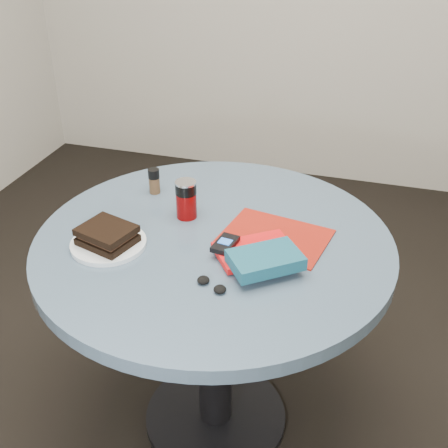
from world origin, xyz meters
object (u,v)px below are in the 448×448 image
(sandwich, at_px, (107,235))
(pepper_grinder, at_px, (154,181))
(plate, at_px, (109,244))
(novel, at_px, (265,260))
(headphones, at_px, (212,285))
(magazine, at_px, (275,237))
(table, at_px, (214,284))
(red_book, at_px, (255,251))
(soda_can, at_px, (186,199))
(mp3_player, at_px, (225,244))

(sandwich, distance_m, pepper_grinder, 0.32)
(plate, xyz_separation_m, novel, (0.44, 0.00, 0.03))
(pepper_grinder, distance_m, novel, 0.54)
(pepper_grinder, height_order, headphones, pepper_grinder)
(plate, bearing_deg, pepper_grinder, 89.43)
(magazine, relative_size, novel, 1.62)
(magazine, bearing_deg, table, -152.96)
(red_book, bearing_deg, sandwich, 154.70)
(plate, distance_m, red_book, 0.40)
(plate, relative_size, headphones, 2.25)
(magazine, bearing_deg, plate, -148.22)
(soda_can, xyz_separation_m, magazine, (0.27, -0.04, -0.06))
(red_book, xyz_separation_m, headphones, (-0.07, -0.17, -0.00))
(plate, height_order, soda_can, soda_can)
(plate, distance_m, soda_can, 0.26)
(sandwich, bearing_deg, magazine, 22.24)
(magazine, bearing_deg, red_book, -98.25)
(novel, relative_size, mp3_player, 1.90)
(pepper_grinder, relative_size, novel, 0.46)
(mp3_player, bearing_deg, table, 129.49)
(plate, distance_m, magazine, 0.46)
(magazine, xyz_separation_m, mp3_player, (-0.11, -0.11, 0.03))
(magazine, distance_m, red_book, 0.11)
(soda_can, bearing_deg, red_book, -29.93)
(pepper_grinder, bearing_deg, magazine, -19.69)
(table, distance_m, mp3_player, 0.21)
(soda_can, height_order, magazine, soda_can)
(pepper_grinder, xyz_separation_m, magazine, (0.42, -0.15, -0.04))
(plate, distance_m, mp3_player, 0.32)
(novel, distance_m, mp3_player, 0.13)
(headphones, bearing_deg, mp3_player, 93.82)
(table, xyz_separation_m, plate, (-0.26, -0.12, 0.17))
(sandwich, distance_m, mp3_player, 0.32)
(pepper_grinder, xyz_separation_m, headphones, (0.32, -0.42, -0.03))
(sandwich, relative_size, soda_can, 1.43)
(table, xyz_separation_m, headphones, (0.06, -0.22, 0.17))
(headphones, bearing_deg, novel, 41.26)
(novel, bearing_deg, plate, 142.59)
(table, height_order, mp3_player, mp3_player)
(table, distance_m, sandwich, 0.35)
(pepper_grinder, height_order, mp3_player, pepper_grinder)
(soda_can, xyz_separation_m, mp3_player, (0.16, -0.15, -0.03))
(soda_can, height_order, headphones, soda_can)
(table, height_order, sandwich, sandwich)
(red_book, bearing_deg, pepper_grinder, 111.23)
(plate, relative_size, magazine, 0.72)
(sandwich, height_order, soda_can, soda_can)
(magazine, bearing_deg, headphones, -100.76)
(soda_can, bearing_deg, headphones, -60.36)
(sandwich, distance_m, red_book, 0.40)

